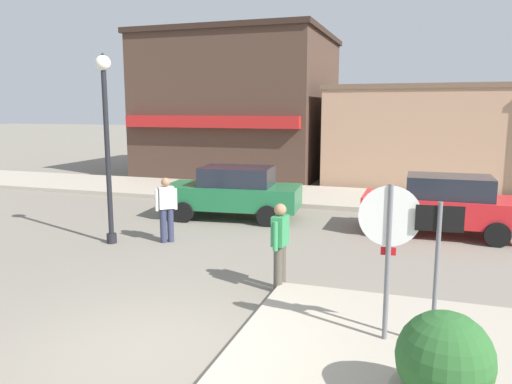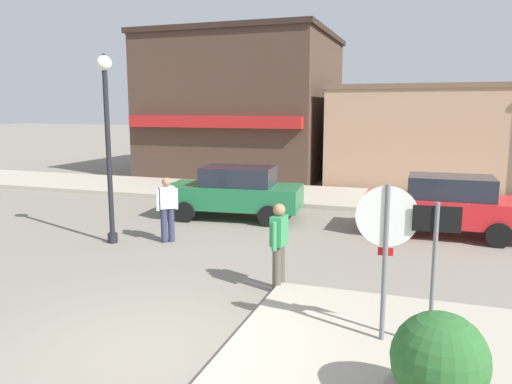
{
  "view_description": "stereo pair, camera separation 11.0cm",
  "coord_description": "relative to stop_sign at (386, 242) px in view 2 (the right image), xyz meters",
  "views": [
    {
      "loc": [
        3.41,
        -5.5,
        3.28
      ],
      "look_at": [
        0.07,
        4.5,
        1.5
      ],
      "focal_mm": 35.0,
      "sensor_mm": 36.0,
      "label": 1
    },
    {
      "loc": [
        3.51,
        -5.46,
        3.28
      ],
      "look_at": [
        0.07,
        4.5,
        1.5
      ],
      "focal_mm": 35.0,
      "sensor_mm": 36.0,
      "label": 2
    }
  ],
  "objects": [
    {
      "name": "ground_plane",
      "position": [
        -3.05,
        -1.16,
        -1.52
      ],
      "size": [
        160.0,
        160.0,
        0.0
      ],
      "primitive_type": "plane",
      "color": "gray"
    },
    {
      "name": "kerb_far",
      "position": [
        -3.05,
        11.16,
        -1.44
      ],
      "size": [
        80.0,
        4.0,
        0.15
      ],
      "primitive_type": "cube",
      "color": "#A89E8C",
      "rests_on": "ground"
    },
    {
      "name": "stop_sign",
      "position": [
        0.0,
        0.0,
        0.0
      ],
      "size": [
        0.82,
        0.09,
        2.3
      ],
      "color": "slate",
      "rests_on": "ground"
    },
    {
      "name": "one_way_sign",
      "position": [
        0.62,
        0.0,
        -0.19
      ],
      "size": [
        0.6,
        0.07,
        2.1
      ],
      "color": "slate",
      "rests_on": "ground"
    },
    {
      "name": "planter",
      "position": [
        0.69,
        -1.51,
        -0.96
      ],
      "size": [
        1.1,
        1.1,
        1.23
      ],
      "color": "gray",
      "rests_on": "ground"
    },
    {
      "name": "lamp_post",
      "position": [
        -6.77,
        3.49,
        1.44
      ],
      "size": [
        0.36,
        0.36,
        4.54
      ],
      "color": "black",
      "rests_on": "ground"
    },
    {
      "name": "parked_car_nearest",
      "position": [
        -4.94,
        7.08,
        -0.71
      ],
      "size": [
        4.16,
        2.19,
        1.56
      ],
      "color": "#1E6B3D",
      "rests_on": "ground"
    },
    {
      "name": "parked_car_second",
      "position": [
        0.96,
        6.95,
        -0.71
      ],
      "size": [
        4.01,
        1.9,
        1.56
      ],
      "color": "red",
      "rests_on": "ground"
    },
    {
      "name": "pedestrian_crossing_near",
      "position": [
        -1.97,
        1.69,
        -0.65
      ],
      "size": [
        0.25,
        0.56,
        1.61
      ],
      "color": "#4C473D",
      "rests_on": "ground"
    },
    {
      "name": "pedestrian_crossing_far",
      "position": [
        -5.52,
        4.0,
        -0.65
      ],
      "size": [
        0.46,
        0.44,
        1.61
      ],
      "color": "#2D334C",
      "rests_on": "ground"
    },
    {
      "name": "building_corner_shop",
      "position": [
        -8.32,
        17.03,
        1.88
      ],
      "size": [
        8.61,
        8.23,
        6.79
      ],
      "color": "#473328",
      "rests_on": "ground"
    },
    {
      "name": "building_storefront_left_near",
      "position": [
        0.23,
        16.13,
        0.59
      ],
      "size": [
        7.76,
        5.49,
        4.21
      ],
      "color": "tan",
      "rests_on": "ground"
    }
  ]
}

